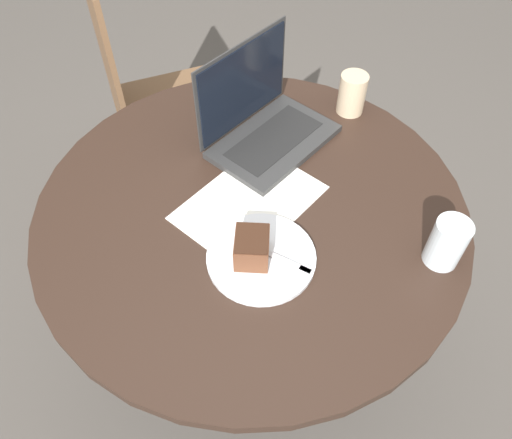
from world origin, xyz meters
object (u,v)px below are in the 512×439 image
Objects in this scene: chair at (153,101)px; coffee_glass at (352,94)px; plate at (261,257)px; laptop at (265,124)px.

coffee_glass is at bearing 38.58° from chair.
laptop is (0.27, 0.28, 0.04)m from plate.
laptop reaches higher than plate.
chair is 2.91× the size of laptop.
chair is 0.70m from laptop.
plate is 0.39m from laptop.
chair is 0.81m from coffee_glass.
coffee_glass is (0.53, 0.21, 0.05)m from plate.
plate is at bearing 39.90° from laptop.
plate is 0.57m from coffee_glass.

